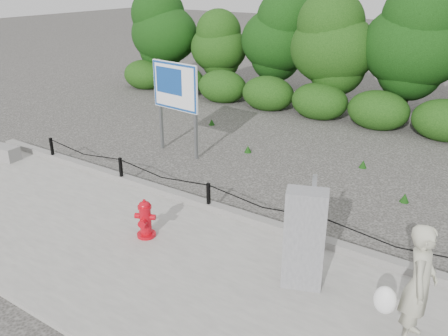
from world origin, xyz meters
TOP-DOWN VIEW (x-y plane):
  - ground at (0.00, 0.00)m, footprint 90.00×90.00m
  - sidewalk at (0.00, -2.00)m, footprint 14.00×4.00m
  - curb at (0.00, 0.05)m, footprint 14.00×0.22m
  - chain_barrier at (0.00, 0.00)m, footprint 10.06×0.06m
  - treeline at (0.78, 8.91)m, footprint 20.27×3.48m
  - fire_hydrant at (-0.34, -1.50)m, footprint 0.46×0.46m
  - pedestrian at (4.37, -1.48)m, footprint 0.74×0.66m
  - concrete_block at (-6.24, -0.70)m, footprint 1.17×0.54m
  - utility_cabinet at (2.67, -1.21)m, footprint 0.70×0.56m
  - advertising_sign at (-2.75, 2.34)m, footprint 1.55×0.26m

SIDE VIEW (x-z plane):
  - ground at x=0.00m, z-range 0.00..0.00m
  - sidewalk at x=0.00m, z-range 0.00..0.08m
  - curb at x=0.00m, z-range 0.08..0.22m
  - concrete_block at x=-6.24m, z-range 0.08..0.44m
  - fire_hydrant at x=-0.34m, z-range 0.06..0.81m
  - chain_barrier at x=0.00m, z-range 0.16..0.76m
  - utility_cabinet at x=2.67m, z-range 0.00..1.78m
  - pedestrian at x=4.37m, z-range 0.06..1.76m
  - advertising_sign at x=-2.75m, z-range 0.51..3.00m
  - treeline at x=0.78m, z-range 0.22..4.63m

